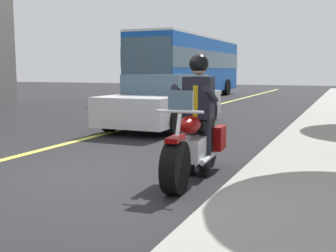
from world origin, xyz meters
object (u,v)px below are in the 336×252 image
(car_silver, at_px, (165,101))
(bus_near, at_px, (190,64))
(rider_main, at_px, (198,104))
(motorcycle_main, at_px, (194,146))

(car_silver, bearing_deg, bus_near, -162.83)
(rider_main, xyz_separation_m, bus_near, (-16.36, -6.18, 0.84))
(rider_main, bearing_deg, bus_near, -159.32)
(motorcycle_main, relative_size, car_silver, 0.48)
(bus_near, bearing_deg, car_silver, 17.17)
(motorcycle_main, xyz_separation_m, rider_main, (-0.19, -0.02, 0.58))
(motorcycle_main, relative_size, rider_main, 1.28)
(rider_main, xyz_separation_m, car_silver, (-4.76, -2.59, -0.35))
(car_silver, bearing_deg, motorcycle_main, 27.79)
(bus_near, bearing_deg, rider_main, 20.68)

